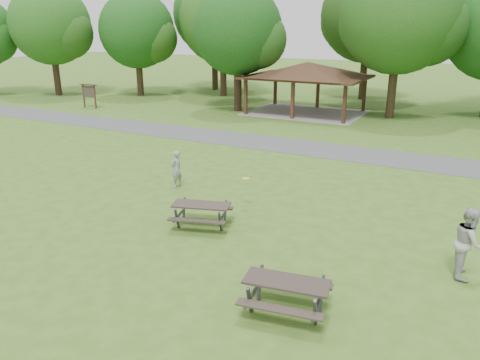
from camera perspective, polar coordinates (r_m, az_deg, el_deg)
name	(u,v)px	position (r m, az deg, el deg)	size (l,w,h in m)	color
ground	(145,256)	(13.93, -11.56, -9.10)	(160.00, 160.00, 0.00)	#3B621C
asphalt_path	(310,148)	(25.55, 8.57, 3.85)	(120.00, 3.20, 0.02)	#47484A
pavilion	(307,72)	(35.67, 8.18, 12.95)	(8.60, 7.01, 3.76)	#372014
notice_board	(89,92)	(39.56, -17.95, 10.22)	(1.60, 0.30, 1.88)	#3B2615
tree_row_a	(52,27)	(47.79, -21.97, 16.92)	(7.56, 7.20, 9.97)	black
tree_row_b	(138,33)	(45.40, -12.36, 17.15)	(7.14, 6.80, 9.28)	#2F2014
tree_row_c	(224,22)	(44.27, -1.98, 18.65)	(8.19, 7.80, 10.67)	#312115
tree_row_d	(239,33)	(36.17, -0.15, 17.50)	(6.93, 6.60, 9.27)	black
tree_row_e	(401,18)	(34.94, 19.02, 18.19)	(8.40, 8.00, 11.02)	#2E2114
tree_deep_a	(215,16)	(48.81, -3.06, 19.31)	(8.40, 8.00, 11.38)	black
tree_deep_b	(369,18)	(43.58, 15.48, 18.50)	(8.40, 8.00, 11.13)	#2F2015
picnic_table_middle	(201,209)	(15.38, -4.73, -3.59)	(2.23, 1.99, 0.81)	#302622
picnic_table_far	(286,288)	(11.01, 5.69, -13.00)	(2.17, 1.85, 0.85)	#2D2420
frisbee_in_flight	(246,179)	(16.67, 0.71, 0.18)	(0.34, 0.34, 0.02)	yellow
frisbee_thrower	(176,169)	(19.19, -7.76, 1.34)	(0.56, 0.37, 1.53)	gray
frisbee_catcher	(469,243)	(13.63, 26.11, -6.86)	(0.94, 0.73, 1.93)	#ABACAE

